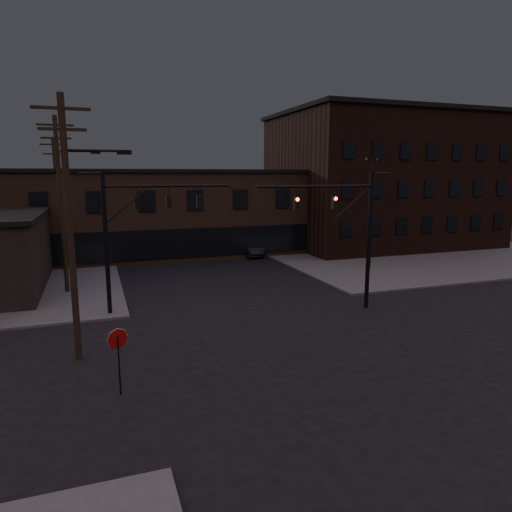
{
  "coord_description": "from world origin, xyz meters",
  "views": [
    {
      "loc": [
        -8.53,
        -18.08,
        7.84
      ],
      "look_at": [
        -0.41,
        4.74,
        3.5
      ],
      "focal_mm": 32.0,
      "sensor_mm": 36.0,
      "label": 1
    }
  ],
  "objects_px": {
    "traffic_signal_near": "(352,226)",
    "traffic_signal_far": "(129,226)",
    "stop_sign": "(118,346)",
    "car_crossing": "(248,248)",
    "parked_car_lot_b": "(398,244)",
    "parked_car_lot_a": "(348,243)"
  },
  "relations": [
    {
      "from": "traffic_signal_near",
      "to": "parked_car_lot_b",
      "type": "distance_m",
      "value": 23.03
    },
    {
      "from": "traffic_signal_far",
      "to": "car_crossing",
      "type": "bearing_deg",
      "value": 51.89
    },
    {
      "from": "stop_sign",
      "to": "traffic_signal_far",
      "type": "bearing_deg",
      "value": 82.68
    },
    {
      "from": "stop_sign",
      "to": "parked_car_lot_b",
      "type": "xyz_separation_m",
      "value": [
        28.98,
        22.89,
        -1.06
      ]
    },
    {
      "from": "traffic_signal_near",
      "to": "parked_car_lot_a",
      "type": "relative_size",
      "value": 1.67
    },
    {
      "from": "stop_sign",
      "to": "car_crossing",
      "type": "bearing_deg",
      "value": 62.16
    },
    {
      "from": "parked_car_lot_b",
      "to": "car_crossing",
      "type": "height_order",
      "value": "car_crossing"
    },
    {
      "from": "traffic_signal_near",
      "to": "traffic_signal_far",
      "type": "bearing_deg",
      "value": 163.83
    },
    {
      "from": "traffic_signal_far",
      "to": "traffic_signal_near",
      "type": "bearing_deg",
      "value": -16.17
    },
    {
      "from": "car_crossing",
      "to": "parked_car_lot_b",
      "type": "bearing_deg",
      "value": -13.08
    },
    {
      "from": "parked_car_lot_b",
      "to": "car_crossing",
      "type": "bearing_deg",
      "value": 63.6
    },
    {
      "from": "stop_sign",
      "to": "parked_car_lot_a",
      "type": "height_order",
      "value": "stop_sign"
    },
    {
      "from": "parked_car_lot_a",
      "to": "stop_sign",
      "type": "bearing_deg",
      "value": 151.25
    },
    {
      "from": "parked_car_lot_b",
      "to": "car_crossing",
      "type": "xyz_separation_m",
      "value": [
        -15.48,
        2.67,
        0.0
      ]
    },
    {
      "from": "stop_sign",
      "to": "car_crossing",
      "type": "distance_m",
      "value": 28.93
    },
    {
      "from": "traffic_signal_near",
      "to": "car_crossing",
      "type": "relative_size",
      "value": 1.68
    },
    {
      "from": "traffic_signal_far",
      "to": "parked_car_lot_b",
      "type": "height_order",
      "value": "traffic_signal_far"
    },
    {
      "from": "parked_car_lot_b",
      "to": "car_crossing",
      "type": "distance_m",
      "value": 15.71
    },
    {
      "from": "traffic_signal_far",
      "to": "car_crossing",
      "type": "relative_size",
      "value": 1.68
    },
    {
      "from": "stop_sign",
      "to": "parked_car_lot_a",
      "type": "bearing_deg",
      "value": 45.46
    },
    {
      "from": "traffic_signal_near",
      "to": "car_crossing",
      "type": "height_order",
      "value": "traffic_signal_near"
    },
    {
      "from": "stop_sign",
      "to": "parked_car_lot_b",
      "type": "height_order",
      "value": "stop_sign"
    }
  ]
}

